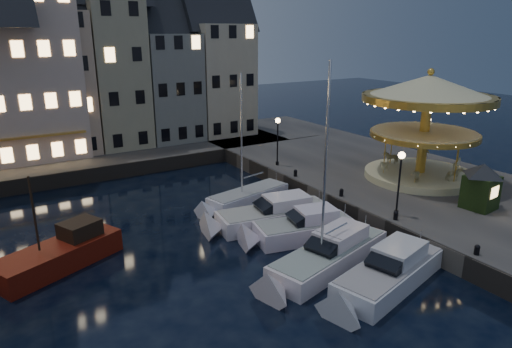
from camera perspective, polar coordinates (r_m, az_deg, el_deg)
ground at (r=25.85m, az=7.60°, el=-11.69°), size 160.00×160.00×0.00m
quay_east at (r=38.74m, az=18.23°, el=-1.34°), size 16.00×56.00×1.30m
quay_north at (r=47.29m, az=-22.59°, el=1.49°), size 44.00×12.00×1.30m
quaywall_e at (r=33.28m, az=9.19°, el=-3.72°), size 0.15×44.00×1.30m
quaywall_n at (r=41.94m, az=-18.50°, el=0.03°), size 48.00×0.15×1.30m
streetlamp_b at (r=29.70m, az=17.54°, el=-0.05°), size 0.44×0.44×4.17m
streetlamp_c at (r=39.48m, az=2.72°, el=4.94°), size 0.44×0.44×4.17m
streetlamp_d at (r=42.52m, az=20.58°, el=4.74°), size 0.44×0.44×4.17m
bollard_a at (r=26.82m, az=25.90°, el=-8.46°), size 0.30×0.30×0.57m
bollard_b at (r=29.75m, az=17.08°, el=-4.92°), size 0.30×0.30×0.57m
bollard_c at (r=32.98m, az=10.63°, el=-2.23°), size 0.30×0.30×0.57m
bollard_d at (r=37.00m, az=4.95°, el=0.17°), size 0.30×0.30×0.57m
townhouse_nc at (r=47.91m, az=-24.14°, el=11.43°), size 6.82×8.00×14.80m
townhouse_nd at (r=49.00m, az=-17.43°, el=12.82°), size 5.50×8.00×15.80m
townhouse_ne at (r=50.76m, az=-11.22°, el=11.70°), size 6.16×8.00×12.80m
townhouse_nf at (r=53.15m, az=-5.00°, el=12.74°), size 6.82×8.00×13.80m
motorboat_b at (r=24.61m, az=15.93°, el=-12.15°), size 8.56×4.40×2.15m
motorboat_c at (r=25.66m, az=8.69°, el=-10.26°), size 9.34×4.63×12.43m
motorboat_d at (r=28.86m, az=5.39°, el=-6.97°), size 7.39×3.74×2.15m
motorboat_e at (r=30.73m, az=1.63°, el=-5.32°), size 8.84×3.73×2.15m
motorboat_f at (r=34.05m, az=-1.64°, el=-3.22°), size 7.80×3.47×10.32m
red_fishing_boat at (r=27.82m, az=-23.17°, el=-9.25°), size 7.22×5.00×5.76m
carousel at (r=37.51m, az=20.60°, el=7.79°), size 9.84×9.84×8.61m
ticket_kiosk at (r=33.14m, az=26.46°, el=-0.50°), size 2.97×2.97×3.47m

